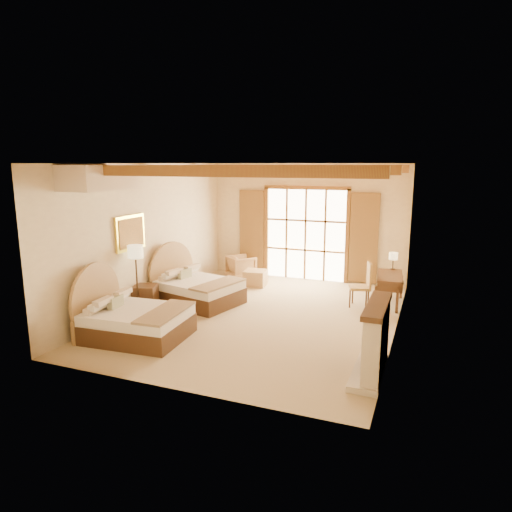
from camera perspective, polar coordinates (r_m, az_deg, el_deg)
The scene contains 19 objects.
floor at distance 9.85m, azimuth 0.67°, elevation -7.46°, with size 7.00×7.00×0.00m, color tan.
wall_back at distance 12.75m, azimuth 6.31°, elevation 4.22°, with size 5.50×5.50×0.00m, color beige.
wall_left at distance 10.73m, azimuth -13.19°, elevation 2.62°, with size 7.00×7.00×0.00m, color beige.
wall_right at distance 8.87m, azimuth 17.54°, elevation 0.57°, with size 7.00×7.00×0.00m, color beige.
ceiling at distance 9.31m, azimuth 0.72°, elevation 11.50°, with size 7.00×7.00×0.00m, color #BB7D34.
ceiling_beams at distance 9.32m, azimuth 0.72°, elevation 10.76°, with size 5.39×4.60×0.18m, color olive, non-canonical shape.
french_doors at distance 12.74m, azimuth 6.20°, elevation 2.63°, with size 3.95×0.08×2.60m.
fireplace at distance 7.26m, azimuth 14.60°, elevation -10.62°, with size 0.46×1.40×1.16m.
painting at distance 10.08m, azimuth -15.42°, elevation 2.82°, with size 0.06×0.95×0.75m.
canopy_valance at distance 8.81m, azimuth -19.14°, elevation 9.26°, with size 0.70×1.40×0.45m, color beige.
bed_near at distance 8.91m, azimuth -15.45°, elevation -7.50°, with size 1.91×1.50×1.20m.
bed_far at distance 10.74m, azimuth -7.84°, elevation -3.94°, with size 2.11×1.75×1.19m.
nightstand at distance 10.37m, azimuth -13.66°, elevation -5.13°, with size 0.48×0.48×0.58m, color #46271A.
floor_lamp at distance 9.92m, azimuth -14.82°, elevation 0.02°, with size 0.32×0.32×1.52m.
armchair at distance 12.97m, azimuth -1.88°, elevation -1.34°, with size 0.68×0.70×0.64m, color #A1784A.
ottoman at distance 12.18m, azimuth -0.06°, elevation -2.74°, with size 0.56×0.56×0.41m, color #A78650.
desk at distance 10.96m, azimuth 16.31°, elevation -3.91°, with size 0.68×1.34×0.70m.
desk_chair at distance 10.63m, azimuth 12.94°, elevation -4.54°, with size 0.57×0.56×1.02m.
desk_lamp at distance 11.38m, azimuth 16.79°, elevation -0.09°, with size 0.21×0.21×0.41m.
Camera 1 is at (3.31, -8.71, 3.20)m, focal length 32.00 mm.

